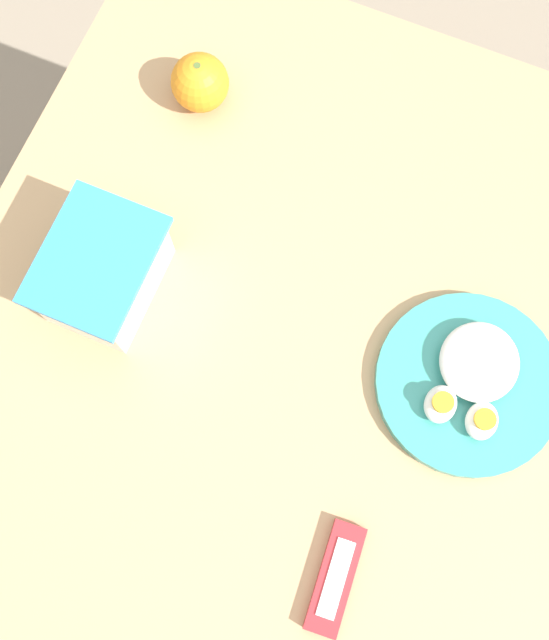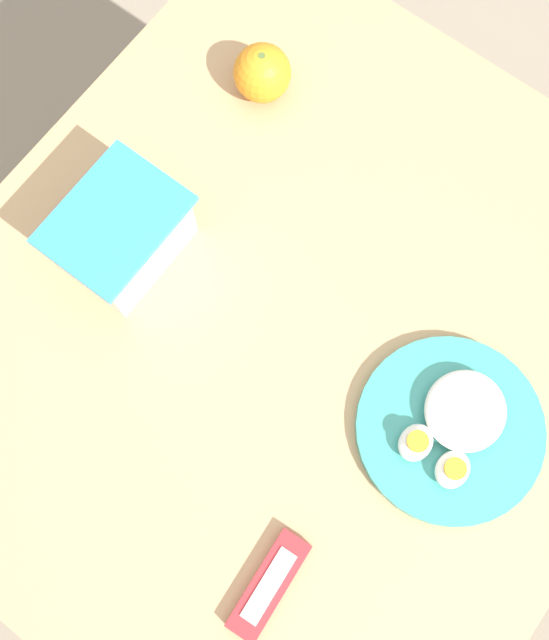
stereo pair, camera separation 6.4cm
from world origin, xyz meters
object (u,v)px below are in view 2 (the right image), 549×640
orange_fruit (262,73)px  candy_bar (269,585)px  rice_plate (452,427)px  food_container (123,236)px

orange_fruit → candy_bar: (-0.55, -0.43, -0.03)m
orange_fruit → rice_plate: bearing=-116.9°
food_container → rice_plate: food_container is taller
rice_plate → food_container: bearing=96.8°
rice_plate → candy_bar: bearing=166.2°
candy_bar → orange_fruit: bearing=37.8°
food_container → candy_bar: bearing=-119.2°
food_container → candy_bar: food_container is taller
rice_plate → candy_bar: (-0.30, 0.07, -0.01)m
food_container → orange_fruit: 0.31m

